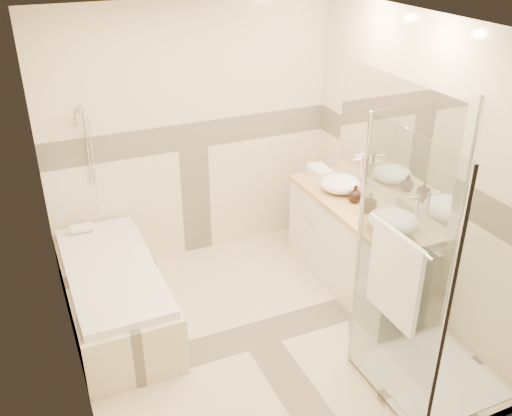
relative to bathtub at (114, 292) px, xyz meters
name	(u,v)px	position (x,y,z in m)	size (l,w,h in m)	color
room	(264,198)	(1.08, -0.64, 0.95)	(2.82, 3.02, 2.52)	beige
bathtub	(114,292)	(0.00, 0.00, 0.00)	(0.75, 1.70, 0.56)	beige
vanity	(356,245)	(2.15, -0.35, 0.12)	(0.58, 1.62, 0.85)	silver
shower_enclosure	(420,329)	(1.86, -1.62, 0.20)	(0.96, 0.93, 2.04)	beige
vessel_sink_near	(340,183)	(2.13, -0.05, 0.62)	(0.38, 0.38, 0.15)	white
vessel_sink_far	(393,221)	(2.13, -0.84, 0.62)	(0.41, 0.41, 0.16)	white
faucet_near	(361,169)	(2.34, -0.05, 0.72)	(0.13, 0.03, 0.31)	silver
faucet_far	(416,207)	(2.35, -0.84, 0.70)	(0.11, 0.03, 0.27)	silver
amenity_bottle_a	(370,203)	(2.13, -0.52, 0.64)	(0.08, 0.09, 0.19)	black
amenity_bottle_b	(355,194)	(2.13, -0.29, 0.62)	(0.12, 0.12, 0.16)	black
folded_towels	(320,171)	(2.13, 0.33, 0.59)	(0.16, 0.27, 0.09)	white
rolled_towel	(81,228)	(-0.12, 0.66, 0.30)	(0.09, 0.09, 0.19)	white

